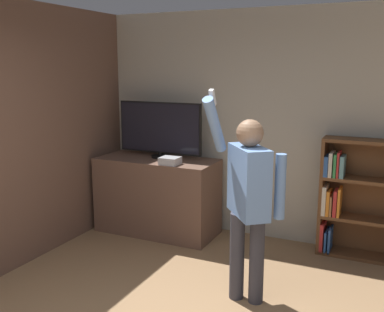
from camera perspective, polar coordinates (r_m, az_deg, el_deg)
name	(u,v)px	position (r m, az deg, el deg)	size (l,w,h in m)	color
wall_back	(266,126)	(5.37, 9.36, 3.75)	(6.05, 0.09, 2.70)	#B2AD9E
wall_side_brick	(36,133)	(5.05, -19.17, 2.77)	(0.06, 4.64, 2.70)	brown
tv_ledge	(157,196)	(5.61, -4.41, -5.03)	(1.47, 0.65, 0.93)	brown
television	(160,129)	(5.51, -4.09, 3.44)	(1.10, 0.22, 0.69)	black
game_console	(170,161)	(5.17, -2.81, -0.61)	(0.22, 0.19, 0.08)	silver
bookshelf	(356,199)	(5.16, 20.11, -5.11)	(0.92, 0.28, 1.30)	brown
person	(248,193)	(3.86, 7.14, -4.70)	(0.63, 0.56, 1.87)	#383842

